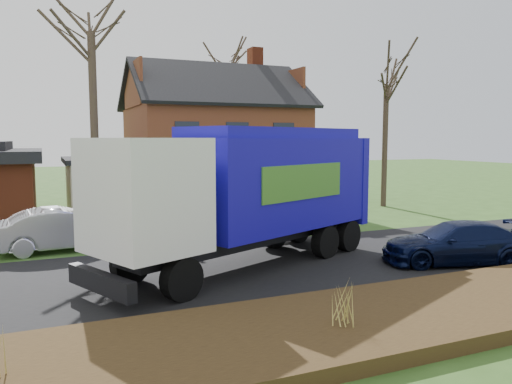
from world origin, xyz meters
name	(u,v)px	position (x,y,z in m)	size (l,w,h in m)	color
ground	(296,263)	(0.00, 0.00, 0.00)	(120.00, 120.00, 0.00)	#2A4A18
road	(296,263)	(0.00, 0.00, 0.01)	(80.00, 7.00, 0.02)	black
mulch_verge	(413,313)	(0.00, -5.30, 0.15)	(80.00, 3.50, 0.30)	black
main_house	(206,135)	(1.49, 13.91, 4.03)	(12.95, 8.95, 9.26)	beige
garbage_truck	(252,187)	(-1.38, 0.28, 2.40)	(9.91, 6.31, 4.16)	black
silver_sedan	(64,229)	(-6.50, 4.74, 0.73)	(1.56, 4.46, 1.47)	#B9BBC1
navy_wagon	(455,243)	(4.47, -1.97, 0.65)	(1.81, 4.45, 1.29)	black
tree_front_west	(90,2)	(-4.88, 10.34, 9.79)	(4.00, 4.00, 11.88)	#443629
tree_front_east	(387,66)	(10.64, 9.61, 7.83)	(3.47, 3.47, 9.63)	#3F3026
tree_back	(227,54)	(5.45, 21.20, 9.91)	(3.75, 3.75, 11.89)	#3F2F26
grass_clump_mid	(343,302)	(-1.94, -5.59, 0.74)	(0.31, 0.26, 0.87)	tan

